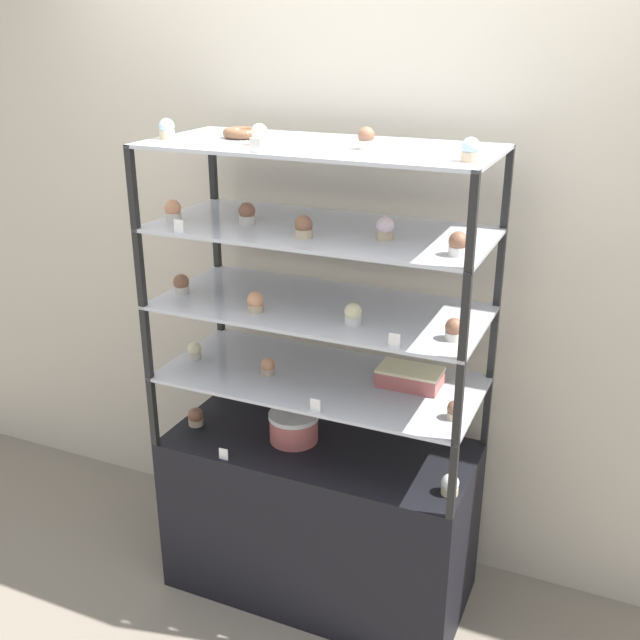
# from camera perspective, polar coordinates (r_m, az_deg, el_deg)

# --- Properties ---
(ground_plane) EXTENTS (20.00, 20.00, 0.00)m
(ground_plane) POSITION_cam_1_polar(r_m,az_deg,el_deg) (3.25, 0.00, -19.41)
(ground_plane) COLOR gray
(back_wall) EXTENTS (8.00, 0.05, 2.60)m
(back_wall) POSITION_cam_1_polar(r_m,az_deg,el_deg) (2.95, 3.22, 5.21)
(back_wall) COLOR beige
(back_wall) RESTS_ON ground_plane
(display_base) EXTENTS (1.16, 0.53, 0.66)m
(display_base) POSITION_cam_1_polar(r_m,az_deg,el_deg) (3.04, 0.00, -14.71)
(display_base) COLOR black
(display_base) RESTS_ON ground_plane
(display_riser_lower) EXTENTS (1.16, 0.53, 0.28)m
(display_riser_lower) POSITION_cam_1_polar(r_m,az_deg,el_deg) (2.74, 0.00, -4.66)
(display_riser_lower) COLOR black
(display_riser_lower) RESTS_ON display_base
(display_riser_middle) EXTENTS (1.16, 0.53, 0.28)m
(display_riser_middle) POSITION_cam_1_polar(r_m,az_deg,el_deg) (2.63, 0.00, 0.79)
(display_riser_middle) COLOR black
(display_riser_middle) RESTS_ON display_riser_lower
(display_riser_upper) EXTENTS (1.16, 0.53, 0.28)m
(display_riser_upper) POSITION_cam_1_polar(r_m,az_deg,el_deg) (2.54, 0.00, 6.67)
(display_riser_upper) COLOR black
(display_riser_upper) RESTS_ON display_riser_middle
(display_riser_top) EXTENTS (1.16, 0.53, 0.28)m
(display_riser_top) POSITION_cam_1_polar(r_m,az_deg,el_deg) (2.48, 0.00, 12.87)
(display_riser_top) COLOR black
(display_riser_top) RESTS_ON display_riser_upper
(layer_cake_centerpiece) EXTENTS (0.19, 0.19, 0.11)m
(layer_cake_centerpiece) POSITION_cam_1_polar(r_m,az_deg,el_deg) (2.86, -2.01, -8.11)
(layer_cake_centerpiece) COLOR #C66660
(layer_cake_centerpiece) RESTS_ON display_base
(sheet_cake_frosted) EXTENTS (0.22, 0.13, 0.07)m
(sheet_cake_frosted) POSITION_cam_1_polar(r_m,az_deg,el_deg) (2.67, 6.86, -4.33)
(sheet_cake_frosted) COLOR #C66660
(sheet_cake_frosted) RESTS_ON display_riser_lower
(cupcake_0) EXTENTS (0.06, 0.06, 0.07)m
(cupcake_0) POSITION_cam_1_polar(r_m,az_deg,el_deg) (3.01, -9.46, -7.29)
(cupcake_0) COLOR #CCB28C
(cupcake_0) RESTS_ON display_base
(cupcake_1) EXTENTS (0.06, 0.06, 0.07)m
(cupcake_1) POSITION_cam_1_polar(r_m,az_deg,el_deg) (2.60, 9.88, -12.27)
(cupcake_1) COLOR #CCB28C
(cupcake_1) RESTS_ON display_base
(price_tag_0) EXTENTS (0.04, 0.00, 0.04)m
(price_tag_0) POSITION_cam_1_polar(r_m,az_deg,el_deg) (2.77, -7.36, -10.10)
(price_tag_0) COLOR white
(price_tag_0) RESTS_ON display_base
(cupcake_2) EXTENTS (0.05, 0.05, 0.06)m
(cupcake_2) POSITION_cam_1_polar(r_m,az_deg,el_deg) (2.91, -9.54, -2.32)
(cupcake_2) COLOR beige
(cupcake_2) RESTS_ON display_riser_lower
(cupcake_3) EXTENTS (0.05, 0.05, 0.06)m
(cupcake_3) POSITION_cam_1_polar(r_m,az_deg,el_deg) (2.74, -3.99, -3.54)
(cupcake_3) COLOR #CCB28C
(cupcake_3) RESTS_ON display_riser_lower
(cupcake_4) EXTENTS (0.05, 0.05, 0.06)m
(cupcake_4) POSITION_cam_1_polar(r_m,az_deg,el_deg) (2.47, 10.24, -6.79)
(cupcake_4) COLOR #CCB28C
(cupcake_4) RESTS_ON display_riser_lower
(price_tag_1) EXTENTS (0.04, 0.00, 0.04)m
(price_tag_1) POSITION_cam_1_polar(r_m,az_deg,el_deg) (2.49, -0.36, -6.50)
(price_tag_1) COLOR white
(price_tag_1) RESTS_ON display_riser_lower
(cupcake_5) EXTENTS (0.06, 0.06, 0.07)m
(cupcake_5) POSITION_cam_1_polar(r_m,az_deg,el_deg) (2.78, -10.53, 2.71)
(cupcake_5) COLOR beige
(cupcake_5) RESTS_ON display_riser_middle
(cupcake_6) EXTENTS (0.06, 0.06, 0.07)m
(cupcake_6) POSITION_cam_1_polar(r_m,az_deg,el_deg) (2.56, -4.94, 1.36)
(cupcake_6) COLOR #CCB28C
(cupcake_6) RESTS_ON display_riser_middle
(cupcake_7) EXTENTS (0.06, 0.06, 0.07)m
(cupcake_7) POSITION_cam_1_polar(r_m,az_deg,el_deg) (2.45, 2.53, 0.45)
(cupcake_7) COLOR white
(cupcake_7) RESTS_ON display_riser_middle
(cupcake_8) EXTENTS (0.06, 0.06, 0.07)m
(cupcake_8) POSITION_cam_1_polar(r_m,az_deg,el_deg) (2.36, 10.19, -0.72)
(cupcake_8) COLOR beige
(cupcake_8) RESTS_ON display_riser_middle
(price_tag_2) EXTENTS (0.04, 0.00, 0.04)m
(price_tag_2) POSITION_cam_1_polar(r_m,az_deg,el_deg) (2.28, 5.68, -1.55)
(price_tag_2) COLOR white
(price_tag_2) RESTS_ON display_riser_middle
(cupcake_9) EXTENTS (0.06, 0.06, 0.07)m
(cupcake_9) POSITION_cam_1_polar(r_m,az_deg,el_deg) (2.68, -11.15, 8.19)
(cupcake_9) COLOR beige
(cupcake_9) RESTS_ON display_riser_upper
(cupcake_10) EXTENTS (0.06, 0.06, 0.07)m
(cupcake_10) POSITION_cam_1_polar(r_m,az_deg,el_deg) (2.60, -5.58, 8.09)
(cupcake_10) COLOR beige
(cupcake_10) RESTS_ON display_riser_upper
(cupcake_11) EXTENTS (0.06, 0.06, 0.07)m
(cupcake_11) POSITION_cam_1_polar(r_m,az_deg,el_deg) (2.42, -1.36, 7.13)
(cupcake_11) COLOR #CCB28C
(cupcake_11) RESTS_ON display_riser_upper
(cupcake_12) EXTENTS (0.06, 0.06, 0.07)m
(cupcake_12) POSITION_cam_1_polar(r_m,az_deg,el_deg) (2.40, 4.98, 6.96)
(cupcake_12) COLOR #CCB28C
(cupcake_12) RESTS_ON display_riser_upper
(cupcake_13) EXTENTS (0.06, 0.06, 0.07)m
(cupcake_13) POSITION_cam_1_polar(r_m,az_deg,el_deg) (2.25, 10.49, 5.70)
(cupcake_13) COLOR white
(cupcake_13) RESTS_ON display_riser_upper
(price_tag_3) EXTENTS (0.04, 0.00, 0.04)m
(price_tag_3) POSITION_cam_1_polar(r_m,az_deg,el_deg) (2.51, -10.71, 7.04)
(price_tag_3) COLOR white
(price_tag_3) RESTS_ON display_riser_upper
(cupcake_14) EXTENTS (0.05, 0.05, 0.07)m
(cupcake_14) POSITION_cam_1_polar(r_m,az_deg,el_deg) (2.65, -11.59, 14.08)
(cupcake_14) COLOR #CCB28C
(cupcake_14) RESTS_ON display_riser_top
(cupcake_15) EXTENTS (0.05, 0.05, 0.07)m
(cupcake_15) POSITION_cam_1_polar(r_m,az_deg,el_deg) (2.46, -4.64, 13.90)
(cupcake_15) COLOR white
(cupcake_15) RESTS_ON display_riser_top
(cupcake_16) EXTENTS (0.05, 0.05, 0.07)m
(cupcake_16) POSITION_cam_1_polar(r_m,az_deg,el_deg) (2.37, 3.54, 13.65)
(cupcake_16) COLOR beige
(cupcake_16) RESTS_ON display_riser_top
(cupcake_17) EXTENTS (0.05, 0.05, 0.07)m
(cupcake_17) POSITION_cam_1_polar(r_m,az_deg,el_deg) (2.18, 11.39, 12.60)
(cupcake_17) COLOR #CCB28C
(cupcake_17) RESTS_ON display_riser_top
(price_tag_4) EXTENTS (0.04, 0.00, 0.04)m
(price_tag_4) POSITION_cam_1_polar(r_m,az_deg,el_deg) (2.31, -4.96, 13.11)
(price_tag_4) COLOR white
(price_tag_4) RESTS_ON display_riser_top
(donut_glazed) EXTENTS (0.13, 0.13, 0.03)m
(donut_glazed) POSITION_cam_1_polar(r_m,az_deg,el_deg) (2.64, -5.97, 13.99)
(donut_glazed) COLOR brown
(donut_glazed) RESTS_ON display_riser_top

